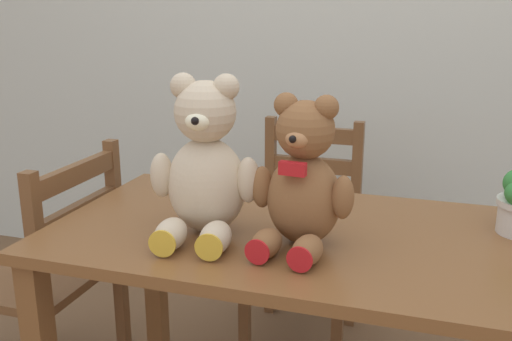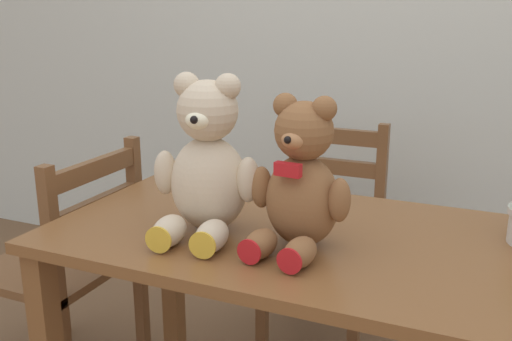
% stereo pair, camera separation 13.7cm
% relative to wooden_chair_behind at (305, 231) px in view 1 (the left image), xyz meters
% --- Properties ---
extents(wall_back, '(8.00, 0.04, 2.60)m').
position_rel_wooden_chair_behind_xyz_m(wall_back, '(0.17, 0.52, 0.85)').
color(wall_back, silver).
rests_on(wall_back, ground_plane).
extents(dining_table, '(1.30, 0.71, 0.76)m').
position_rel_wooden_chair_behind_xyz_m(dining_table, '(0.17, -0.74, 0.19)').
color(dining_table, brown).
rests_on(dining_table, ground_plane).
extents(wooden_chair_behind, '(0.40, 0.38, 0.88)m').
position_rel_wooden_chair_behind_xyz_m(wooden_chair_behind, '(0.00, 0.00, 0.00)').
color(wooden_chair_behind, brown).
rests_on(wooden_chair_behind, ground_plane).
extents(wooden_chair_side, '(0.44, 0.46, 0.87)m').
position_rel_wooden_chair_behind_xyz_m(wooden_chair_side, '(-0.74, -0.63, -0.00)').
color(wooden_chair_side, brown).
rests_on(wooden_chair_side, ground_plane).
extents(teddy_bear_left, '(0.28, 0.29, 0.40)m').
position_rel_wooden_chair_behind_xyz_m(teddy_bear_left, '(-0.07, -0.83, 0.48)').
color(teddy_bear_left, beige).
rests_on(teddy_bear_left, dining_table).
extents(teddy_bear_right, '(0.25, 0.26, 0.36)m').
position_rel_wooden_chair_behind_xyz_m(teddy_bear_right, '(0.18, -0.83, 0.46)').
color(teddy_bear_right, brown).
rests_on(teddy_bear_right, dining_table).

